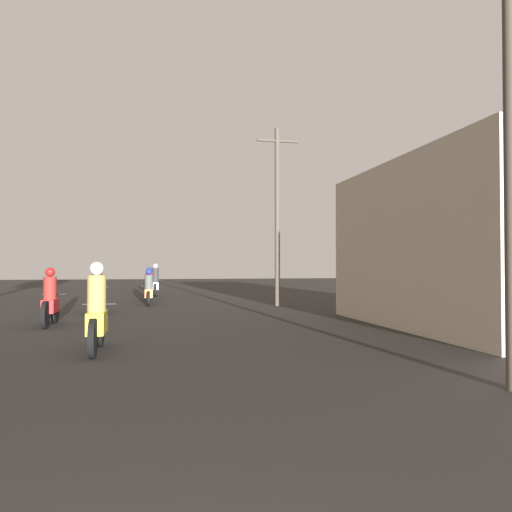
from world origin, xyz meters
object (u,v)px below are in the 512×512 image
motorcycle_blue (97,294)px  utility_pole_near (511,40)px  motorcycle_orange (149,290)px  building_right_near (491,245)px  motorcycle_green (149,287)px  utility_pole_far (277,212)px  motorcycle_white (155,283)px  motorcycle_yellow (97,316)px  motorcycle_red (50,302)px

motorcycle_blue → utility_pole_near: bearing=-57.0°
motorcycle_orange → building_right_near: bearing=-36.7°
motorcycle_green → utility_pole_far: size_ratio=0.30×
motorcycle_orange → motorcycle_white: 5.81m
motorcycle_white → motorcycle_orange: bearing=-89.2°
motorcycle_blue → utility_pole_far: size_ratio=0.28×
motorcycle_blue → motorcycle_white: size_ratio=0.91×
building_right_near → utility_pole_far: (-3.68, 7.46, 1.53)m
motorcycle_yellow → utility_pole_far: (5.69, 9.37, 2.96)m
motorcycle_red → motorcycle_green: (2.42, 8.95, 0.00)m
motorcycle_green → motorcycle_blue: bearing=-97.5°
motorcycle_yellow → motorcycle_red: motorcycle_yellow is taller
building_right_near → utility_pole_far: bearing=116.3°
motorcycle_red → utility_pole_near: (6.89, -8.18, 3.73)m
motorcycle_red → motorcycle_green: motorcycle_red is taller
motorcycle_blue → motorcycle_white: motorcycle_white is taller
motorcycle_blue → building_right_near: bearing=-24.5°
motorcycle_orange → utility_pole_near: size_ratio=0.24×
motorcycle_yellow → motorcycle_green: 13.27m
motorcycle_green → motorcycle_white: size_ratio=0.95×
motorcycle_white → utility_pole_near: 21.34m
utility_pole_near → utility_pole_far: bearing=88.4°
motorcycle_white → utility_pole_far: 9.13m
utility_pole_near → motorcycle_blue: bearing=117.7°
motorcycle_red → motorcycle_green: size_ratio=0.95×
motorcycle_white → building_right_near: bearing=-57.2°
motorcycle_yellow → motorcycle_red: (-1.58, 4.30, -0.04)m
motorcycle_orange → utility_pole_far: (4.85, -1.55, 3.02)m
motorcycle_yellow → motorcycle_green: (0.84, 13.25, -0.04)m
building_right_near → motorcycle_blue: bearing=150.2°
motorcycle_yellow → building_right_near: size_ratio=0.25×
motorcycle_yellow → motorcycle_white: size_ratio=0.90×
utility_pole_far → motorcycle_green: bearing=141.3°
motorcycle_red → utility_pole_near: bearing=-51.2°
motorcycle_yellow → motorcycle_blue: 7.76m
motorcycle_red → building_right_near: (10.95, -2.39, 1.46)m
motorcycle_white → building_right_near: size_ratio=0.28×
motorcycle_green → building_right_near: (8.52, -11.34, 1.46)m
motorcycle_orange → motorcycle_green: 2.33m
motorcycle_blue → utility_pole_far: utility_pole_far is taller
motorcycle_orange → utility_pole_near: (4.47, -14.80, 3.75)m
motorcycle_blue → building_right_near: (10.15, -5.81, 1.44)m
motorcycle_green → building_right_near: building_right_near is taller
motorcycle_yellow → utility_pole_near: size_ratio=0.23×
motorcycle_orange → utility_pole_near: utility_pole_near is taller
motorcycle_orange → utility_pole_far: bearing=-7.9°
utility_pole_far → motorcycle_yellow: bearing=-121.2°
motorcycle_blue → utility_pole_far: 7.31m
motorcycle_yellow → building_right_near: 9.67m
motorcycle_blue → motorcycle_green: 5.76m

